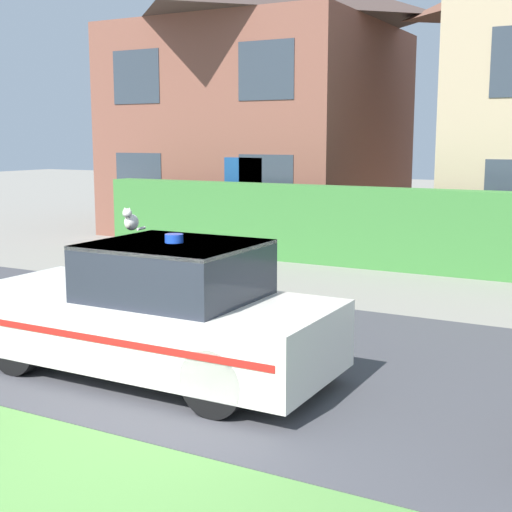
% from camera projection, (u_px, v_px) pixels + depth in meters
% --- Properties ---
extents(ground_plane, '(80.00, 80.00, 0.00)m').
position_uv_depth(ground_plane, '(76.00, 471.00, 5.51)').
color(ground_plane, gray).
extents(road_strip, '(28.00, 5.28, 0.01)m').
position_uv_depth(road_strip, '(273.00, 357.00, 8.37)').
color(road_strip, '#424247').
rests_on(road_strip, ground).
extents(lawn_verge, '(28.00, 1.60, 0.01)m').
position_uv_depth(lawn_verge, '(64.00, 478.00, 5.39)').
color(lawn_verge, '#568C42').
rests_on(lawn_verge, ground).
extents(garden_hedge, '(12.78, 0.54, 1.59)m').
position_uv_depth(garden_hedge, '(377.00, 228.00, 14.01)').
color(garden_hedge, '#3D7F38').
rests_on(garden_hedge, ground).
extents(police_car, '(4.08, 1.64, 1.55)m').
position_uv_depth(police_car, '(155.00, 314.00, 7.63)').
color(police_car, black).
rests_on(police_car, road_strip).
extents(cat, '(0.17, 0.30, 0.26)m').
position_uv_depth(cat, '(131.00, 221.00, 7.62)').
color(cat, silver).
rests_on(cat, police_car).
extents(house_left, '(6.92, 6.82, 7.18)m').
position_uv_depth(house_left, '(263.00, 97.00, 19.56)').
color(house_left, brown).
rests_on(house_left, ground).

